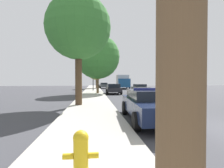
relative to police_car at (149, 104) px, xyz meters
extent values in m
cube|color=#ADA89E|center=(-2.65, -1.79, -0.69)|extent=(3.00, 110.00, 0.13)
cube|color=#141E3D|center=(0.00, -0.05, -0.09)|extent=(2.10, 5.14, 0.62)
cube|color=black|center=(0.01, 0.20, 0.42)|extent=(1.72, 2.70, 0.41)
cylinder|color=black|center=(0.84, -1.66, -0.40)|extent=(0.27, 0.71, 0.70)
cylinder|color=black|center=(-0.99, -1.58, -0.40)|extent=(0.27, 0.71, 0.70)
cylinder|color=black|center=(0.98, 1.47, -0.40)|extent=(0.27, 0.71, 0.70)
cylinder|color=black|center=(-0.85, 1.56, -0.40)|extent=(0.27, 0.71, 0.70)
cylinder|color=black|center=(0.30, -2.72, -0.19)|extent=(0.07, 0.07, 0.75)
cylinder|color=black|center=(-0.54, -2.68, -0.19)|extent=(0.07, 0.07, 0.75)
cylinder|color=black|center=(-0.12, -2.70, 0.15)|extent=(0.89, 0.11, 0.07)
cube|color=navy|center=(0.01, 0.20, 0.67)|extent=(1.35, 0.26, 0.09)
cube|color=navy|center=(0.94, -0.09, -0.06)|extent=(0.17, 3.64, 0.17)
cylinder|color=gold|center=(-2.71, -4.68, -0.28)|extent=(0.25, 0.25, 0.68)
sphere|color=gold|center=(-2.71, -4.68, 0.09)|extent=(0.26, 0.26, 0.26)
cylinder|color=gold|center=(-2.93, -4.68, -0.22)|extent=(0.18, 0.10, 0.10)
cylinder|color=gold|center=(-2.50, -4.68, -0.22)|extent=(0.18, 0.10, 0.10)
cylinder|color=#424247|center=(-2.63, 22.12, 1.98)|extent=(0.16, 0.16, 5.21)
cylinder|color=#424247|center=(-0.85, 22.12, 4.44)|extent=(3.55, 0.11, 0.11)
cube|color=black|center=(0.92, 22.12, 3.99)|extent=(0.30, 0.24, 0.90)
sphere|color=red|center=(0.92, 21.99, 4.29)|extent=(0.20, 0.20, 0.20)
sphere|color=orange|center=(0.92, 21.99, 3.99)|extent=(0.20, 0.20, 0.20)
sphere|color=green|center=(0.92, 21.99, 3.69)|extent=(0.20, 0.20, 0.20)
cube|color=#474C51|center=(-0.27, 32.79, -0.11)|extent=(1.99, 4.10, 0.60)
cube|color=black|center=(-0.25, 32.59, 0.37)|extent=(1.62, 2.17, 0.36)
cylinder|color=black|center=(-1.19, 33.97, -0.41)|extent=(0.28, 0.70, 0.68)
cylinder|color=black|center=(0.50, 34.08, -0.41)|extent=(0.28, 0.70, 0.68)
cylinder|color=black|center=(-1.03, 31.50, -0.41)|extent=(0.28, 0.70, 0.68)
cylinder|color=black|center=(0.66, 31.61, -0.41)|extent=(0.28, 0.70, 0.68)
cube|color=slate|center=(4.61, 18.67, -0.17)|extent=(1.97, 4.23, 0.52)
cube|color=black|center=(4.60, 18.88, 0.30)|extent=(1.62, 2.23, 0.41)
cylinder|color=black|center=(5.54, 17.44, -0.42)|extent=(0.28, 0.67, 0.66)
cylinder|color=black|center=(3.83, 17.35, -0.42)|extent=(0.28, 0.67, 0.66)
cylinder|color=black|center=(5.40, 20.00, -0.42)|extent=(0.28, 0.67, 0.66)
cylinder|color=black|center=(3.69, 19.91, -0.42)|extent=(0.28, 0.67, 0.66)
cube|color=black|center=(0.17, 16.02, -0.15)|extent=(1.97, 4.18, 0.53)
cube|color=black|center=(0.17, 15.82, 0.37)|extent=(1.65, 2.19, 0.50)
cylinder|color=black|center=(-0.69, 17.33, -0.41)|extent=(0.26, 0.69, 0.68)
cylinder|color=black|center=(1.12, 17.27, -0.41)|extent=(0.26, 0.69, 0.68)
cylinder|color=black|center=(-0.77, 14.77, -0.41)|extent=(0.26, 0.69, 0.68)
cylinder|color=black|center=(1.03, 14.72, -0.41)|extent=(0.26, 0.69, 0.68)
cube|color=navy|center=(3.73, 28.18, 0.56)|extent=(2.60, 2.24, 1.79)
cube|color=#B2B2B7|center=(3.98, 31.90, 0.98)|extent=(2.81, 5.52, 2.62)
cylinder|color=black|center=(4.95, 28.31, -0.34)|extent=(0.33, 0.86, 0.84)
cylinder|color=black|center=(2.54, 28.46, -0.34)|extent=(0.33, 0.86, 0.84)
cylinder|color=black|center=(5.25, 32.83, -0.34)|extent=(0.33, 0.86, 0.84)
cylinder|color=black|center=(2.84, 32.98, -0.34)|extent=(0.33, 0.86, 0.84)
cylinder|color=#4C3823|center=(-3.55, 4.64, 1.45)|extent=(0.47, 0.47, 4.15)
sphere|color=#387A33|center=(-3.55, 4.64, 4.76)|extent=(4.50, 4.50, 4.50)
cylinder|color=brown|center=(-2.00, 15.69, 0.98)|extent=(0.33, 0.33, 3.22)
sphere|color=#387A33|center=(-2.00, 15.69, 4.21)|extent=(5.89, 5.89, 5.89)
cylinder|color=#4C3823|center=(-1.96, 31.47, 0.79)|extent=(0.29, 0.29, 2.83)
sphere|color=#999933|center=(-1.96, 31.47, 3.41)|extent=(4.39, 4.39, 4.39)
camera|label=1|loc=(-2.49, -7.65, 1.06)|focal=28.00mm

